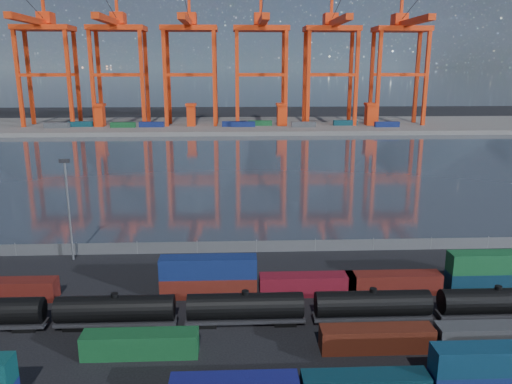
{
  "coord_description": "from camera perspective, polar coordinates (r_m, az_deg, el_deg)",
  "views": [
    {
      "loc": [
        -3.52,
        -51.42,
        30.37
      ],
      "look_at": [
        0.0,
        30.0,
        10.0
      ],
      "focal_mm": 35.0,
      "sensor_mm": 36.0,
      "label": 1
    }
  ],
  "objects": [
    {
      "name": "ground",
      "position": [
        59.82,
        1.29,
        -16.48
      ],
      "size": [
        700.0,
        700.0,
        0.0
      ],
      "primitive_type": "plane",
      "color": "black",
      "rests_on": "ground"
    },
    {
      "name": "harbor_water",
      "position": [
        159.38,
        -1.17,
        3.05
      ],
      "size": [
        700.0,
        700.0,
        0.0
      ],
      "primitive_type": "plane",
      "color": "#282F3A",
      "rests_on": "ground"
    },
    {
      "name": "far_quay",
      "position": [
        263.09,
        -1.71,
        7.62
      ],
      "size": [
        700.0,
        70.0,
        2.0
      ],
      "primitive_type": "cube",
      "color": "#514F4C",
      "rests_on": "ground"
    },
    {
      "name": "distant_mountains",
      "position": [
        1663.63,
        -0.18,
        20.59
      ],
      "size": [
        2470.0,
        1100.0,
        520.0
      ],
      "color": "#1E2630",
      "rests_on": "ground"
    },
    {
      "name": "container_row_south",
      "position": [
        49.28,
        -2.84,
        -20.76
      ],
      "size": [
        139.84,
        2.43,
        5.17
      ],
      "color": "#484A4D",
      "rests_on": "ground"
    },
    {
      "name": "container_row_mid",
      "position": [
        58.31,
        11.65,
        -16.13
      ],
      "size": [
        129.04,
        2.54,
        2.71
      ],
      "color": "navy",
      "rests_on": "ground"
    },
    {
      "name": "container_row_north",
      "position": [
        70.26,
        8.08,
        -10.03
      ],
      "size": [
        141.45,
        2.66,
        5.67
      ],
      "color": "navy",
      "rests_on": "ground"
    },
    {
      "name": "tanker_string",
      "position": [
        63.4,
        -15.75,
        -12.88
      ],
      "size": [
        107.47,
        3.11,
        4.45
      ],
      "color": "black",
      "rests_on": "ground"
    },
    {
      "name": "waterfront_fence",
      "position": [
        84.75,
        0.06,
        -6.24
      ],
      "size": [
        160.12,
        0.12,
        2.2
      ],
      "color": "#595B5E",
      "rests_on": "ground"
    },
    {
      "name": "yard_light_mast",
      "position": [
        84.49,
        -20.66,
        -1.33
      ],
      "size": [
        1.6,
        0.4,
        16.6
      ],
      "color": "slate",
      "rests_on": "ground"
    },
    {
      "name": "gantry_cranes",
      "position": [
        254.9,
        -3.52,
        16.92
      ],
      "size": [
        202.19,
        52.2,
        70.69
      ],
      "color": "red",
      "rests_on": "ground"
    },
    {
      "name": "quay_containers",
      "position": [
        248.47,
        -4.22,
        7.74
      ],
      "size": [
        172.58,
        10.99,
        2.6
      ],
      "color": "navy",
      "rests_on": "far_quay"
    },
    {
      "name": "straddle_carriers",
      "position": [
        252.43,
        -2.26,
        8.9
      ],
      "size": [
        140.0,
        7.0,
        11.1
      ],
      "color": "red",
      "rests_on": "far_quay"
    }
  ]
}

